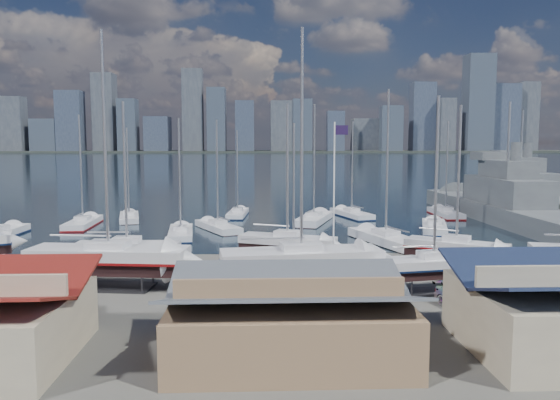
{
  "coord_description": "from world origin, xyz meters",
  "views": [
    {
      "loc": [
        -1.62,
        -53.06,
        10.93
      ],
      "look_at": [
        0.94,
        8.0,
        4.51
      ],
      "focal_mm": 35.0,
      "sensor_mm": 36.0,
      "label": 1
    }
  ],
  "objects_px": {
    "naval_ship_east": "(505,209)",
    "naval_ship_west": "(519,197)",
    "flagpole": "(335,189)",
    "car_a": "(75,307)"
  },
  "relations": [
    {
      "from": "naval_ship_west",
      "to": "flagpole",
      "type": "height_order",
      "value": "naval_ship_west"
    },
    {
      "from": "naval_ship_east",
      "to": "car_a",
      "type": "relative_size",
      "value": 11.75
    },
    {
      "from": "naval_ship_west",
      "to": "naval_ship_east",
      "type": "bearing_deg",
      "value": 148.56
    },
    {
      "from": "naval_ship_east",
      "to": "naval_ship_west",
      "type": "xyz_separation_m",
      "value": [
        10.46,
        17.45,
        -0.0
      ]
    },
    {
      "from": "naval_ship_east",
      "to": "flagpole",
      "type": "relative_size",
      "value": 3.66
    },
    {
      "from": "naval_ship_west",
      "to": "flagpole",
      "type": "xyz_separation_m",
      "value": [
        -38.91,
        -48.95,
        5.6
      ]
    },
    {
      "from": "naval_ship_west",
      "to": "car_a",
      "type": "height_order",
      "value": "naval_ship_west"
    },
    {
      "from": "naval_ship_east",
      "to": "car_a",
      "type": "distance_m",
      "value": 61.26
    },
    {
      "from": "naval_ship_east",
      "to": "flagpole",
      "type": "distance_m",
      "value": 42.82
    },
    {
      "from": "car_a",
      "to": "flagpole",
      "type": "relative_size",
      "value": 0.31
    }
  ]
}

